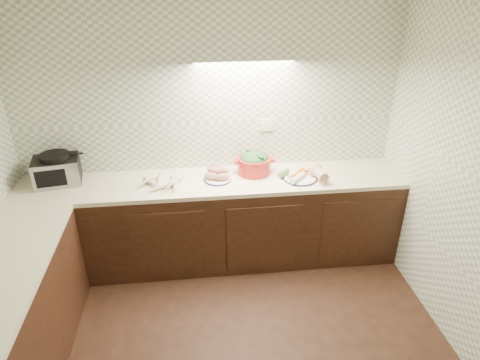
{
  "coord_description": "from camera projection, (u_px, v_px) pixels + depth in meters",
  "views": [
    {
      "loc": [
        -0.15,
        -2.05,
        2.74
      ],
      "look_at": [
        0.23,
        1.25,
        1.02
      ],
      "focal_mm": 32.0,
      "sensor_mm": 36.0,
      "label": 1
    }
  ],
  "objects": [
    {
      "name": "counter",
      "position": [
        135.0,
        282.0,
        3.41
      ],
      "size": [
        3.6,
        3.6,
        0.9
      ],
      "color": "black",
      "rests_on": "ground"
    },
    {
      "name": "parsnip_pile",
      "position": [
        168.0,
        181.0,
        3.91
      ],
      "size": [
        0.42,
        0.4,
        0.07
      ],
      "color": "beige",
      "rests_on": "counter"
    },
    {
      "name": "sweet_potato_plate",
      "position": [
        218.0,
        175.0,
        3.99
      ],
      "size": [
        0.26,
        0.26,
        0.12
      ],
      "rotation": [
        0.0,
        0.0,
        -0.18
      ],
      "color": "#181942",
      "rests_on": "counter"
    },
    {
      "name": "dutch_oven",
      "position": [
        254.0,
        162.0,
        4.1
      ],
      "size": [
        0.39,
        0.32,
        0.22
      ],
      "rotation": [
        0.0,
        0.0,
        0.01
      ],
      "color": "red",
      "rests_on": "counter"
    },
    {
      "name": "toaster_oven",
      "position": [
        57.0,
        169.0,
        3.9
      ],
      "size": [
        0.44,
        0.37,
        0.28
      ],
      "rotation": [
        0.0,
        0.0,
        0.16
      ],
      "color": "black",
      "rests_on": "counter"
    },
    {
      "name": "room",
      "position": [
        225.0,
        188.0,
        2.34
      ],
      "size": [
        3.6,
        3.6,
        2.6
      ],
      "color": "black",
      "rests_on": "ground"
    },
    {
      "name": "veg_plate",
      "position": [
        307.0,
        173.0,
        4.02
      ],
      "size": [
        0.43,
        0.33,
        0.15
      ],
      "rotation": [
        0.0,
        0.0,
        -0.01
      ],
      "color": "#181942",
      "rests_on": "counter"
    },
    {
      "name": "onion_bowl",
      "position": [
        215.0,
        171.0,
        4.09
      ],
      "size": [
        0.13,
        0.13,
        0.1
      ],
      "color": "black",
      "rests_on": "counter"
    }
  ]
}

